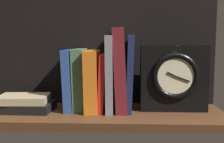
{
  "coord_description": "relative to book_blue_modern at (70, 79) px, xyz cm",
  "views": [
    {
      "loc": [
        7.42,
        -83.62,
        21.99
      ],
      "look_at": [
        3.79,
        3.16,
        12.21
      ],
      "focal_mm": 44.12,
      "sensor_mm": 36.0,
      "label": 1
    }
  ],
  "objects": [
    {
      "name": "book_orange_pandolfini",
      "position": [
        7.36,
        0.0,
        -0.13
      ],
      "size": [
        4.36,
        16.42,
        18.96
      ],
      "primitive_type": "cube",
      "rotation": [
        0.0,
        -0.02,
        0.0
      ],
      "color": "orange",
      "rests_on": "ground_plane"
    },
    {
      "name": "framed_clock",
      "position": [
        32.86,
        -0.67,
        0.91
      ],
      "size": [
        20.68,
        7.56,
        20.68
      ],
      "color": "black",
      "rests_on": "ground_plane"
    },
    {
      "name": "book_maroon_dawkins",
      "position": [
        16.06,
        0.0,
        3.34
      ],
      "size": [
        4.73,
        15.58,
        25.96
      ],
      "primitive_type": "cube",
      "rotation": [
        0.0,
        -0.05,
        0.0
      ],
      "color": "maroon",
      "rests_on": "ground_plane"
    },
    {
      "name": "book_navy_bierce",
      "position": [
        19.07,
        0.0,
        2.28
      ],
      "size": [
        2.64,
        14.58,
        23.76
      ],
      "primitive_type": "cube",
      "rotation": [
        0.0,
        0.03,
        0.0
      ],
      "color": "#192147",
      "rests_on": "ground_plane"
    },
    {
      "name": "book_green_romantic",
      "position": [
        3.3,
        0.0,
        0.11
      ],
      "size": [
        4.08,
        12.7,
        19.47
      ],
      "primitive_type": "cube",
      "rotation": [
        0.0,
        -0.03,
        0.0
      ],
      "color": "#476B44",
      "rests_on": "ground_plane"
    },
    {
      "name": "book_red_requiem",
      "position": [
        10.58,
        0.0,
        -0.74
      ],
      "size": [
        2.62,
        15.2,
        17.73
      ],
      "primitive_type": "cube",
      "rotation": [
        0.0,
        0.05,
        0.0
      ],
      "color": "red",
      "rests_on": "ground_plane"
    },
    {
      "name": "book_blue_modern",
      "position": [
        0.0,
        0.0,
        0.0
      ],
      "size": [
        3.24,
        13.58,
        19.23
      ],
      "primitive_type": "cube",
      "rotation": [
        0.0,
        -0.04,
        0.0
      ],
      "color": "#2D4C8E",
      "rests_on": "ground_plane"
    },
    {
      "name": "book_gray_chess",
      "position": [
        12.89,
        0.0,
        2.18
      ],
      "size": [
        2.43,
        16.73,
        23.53
      ],
      "primitive_type": "cube",
      "rotation": [
        0.0,
        -0.01,
        0.0
      ],
      "color": "gray",
      "rests_on": "ground_plane"
    },
    {
      "name": "ground_plane",
      "position": [
        9.72,
        -3.16,
        -10.82
      ],
      "size": [
        77.37,
        25.44,
        2.5
      ],
      "primitive_type": "cube",
      "color": "#4C2D19"
    },
    {
      "name": "back_panel",
      "position": [
        9.72,
        8.96,
        10.5
      ],
      "size": [
        77.37,
        1.2,
        40.15
      ],
      "primitive_type": "cube",
      "color": "black",
      "rests_on": "ground_plane"
    },
    {
      "name": "book_stack_side",
      "position": [
        -13.82,
        -3.15,
        -7.21
      ],
      "size": [
        17.31,
        12.07,
        4.89
      ],
      "color": "black",
      "rests_on": "ground_plane"
    }
  ]
}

